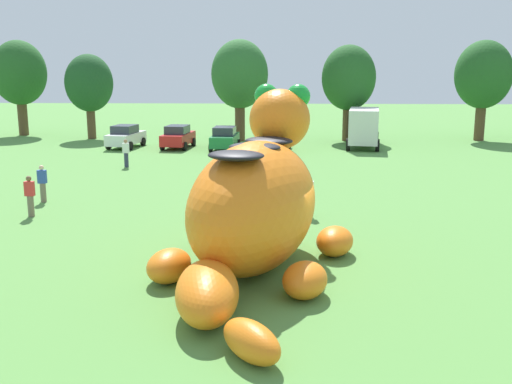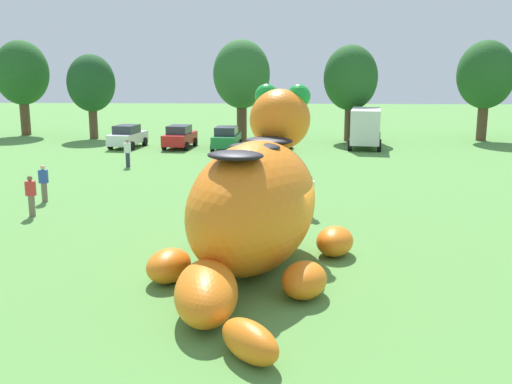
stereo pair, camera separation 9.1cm
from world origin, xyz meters
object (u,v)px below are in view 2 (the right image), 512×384
at_px(spectator_wandering, 309,196).
at_px(spectator_near_inflatable, 31,196).
at_px(box_truck, 366,126).
at_px(spectator_mid_field, 128,153).
at_px(car_white, 128,136).
at_px(car_red, 180,137).
at_px(spectator_by_cars, 44,184).
at_px(giant_inflatable_creature, 255,204).
at_px(car_orange, 277,139).
at_px(car_green, 226,138).

bearing_deg(spectator_wandering, spectator_near_inflatable, -177.32).
bearing_deg(box_truck, spectator_mid_field, -147.99).
distance_m(car_white, car_red, 3.99).
height_order(spectator_by_cars, spectator_wandering, same).
distance_m(giant_inflatable_creature, car_white, 29.04).
bearing_deg(car_white, spectator_by_cars, -87.18).
bearing_deg(spectator_near_inflatable, car_orange, 63.38).
distance_m(car_orange, box_truck, 7.14).
height_order(car_green, spectator_mid_field, car_green).
height_order(car_orange, box_truck, box_truck).
height_order(car_white, car_green, same).
xyz_separation_m(car_white, car_green, (7.61, -0.86, 0.00)).
distance_m(spectator_mid_field, spectator_by_cars, 9.68).
height_order(giant_inflatable_creature, car_red, giant_inflatable_creature).
xyz_separation_m(giant_inflatable_creature, spectator_by_cars, (-10.05, 8.57, -1.16)).
bearing_deg(spectator_wandering, car_white, 122.29).
xyz_separation_m(giant_inflatable_creature, car_green, (-3.34, 26.01, -1.15)).
distance_m(car_red, box_truck, 14.14).
relative_size(car_green, box_truck, 0.63).
bearing_deg(spectator_wandering, car_orange, 94.59).
distance_m(giant_inflatable_creature, car_green, 26.24).
bearing_deg(spectator_near_inflatable, car_white, 93.92).
relative_size(car_red, car_green, 1.02).
bearing_deg(spectator_wandering, box_truck, 76.53).
bearing_deg(car_orange, car_green, 175.43).
relative_size(car_white, car_red, 1.01).
height_order(giant_inflatable_creature, spectator_near_inflatable, giant_inflatable_creature).
relative_size(car_green, car_orange, 0.97).
bearing_deg(spectator_wandering, spectator_mid_field, 132.25).
relative_size(giant_inflatable_creature, spectator_by_cars, 6.48).
bearing_deg(car_white, spectator_mid_field, -75.39).
distance_m(car_white, car_orange, 11.41).
xyz_separation_m(car_green, box_truck, (10.46, 2.02, 0.74)).
bearing_deg(car_green, spectator_near_inflatable, -107.08).
xyz_separation_m(box_truck, spectator_by_cars, (-17.16, -19.46, -0.75)).
height_order(car_white, spectator_by_cars, car_white).
bearing_deg(spectator_mid_field, giant_inflatable_creature, -64.44).
relative_size(car_green, spectator_near_inflatable, 2.44).
height_order(giant_inflatable_creature, spectator_by_cars, giant_inflatable_creature).
xyz_separation_m(car_white, spectator_wandering, (12.90, -20.41, -0.01)).
xyz_separation_m(giant_inflatable_creature, car_white, (-10.95, 26.87, -1.15)).
bearing_deg(car_white, giant_inflatable_creature, -67.82).
xyz_separation_m(car_orange, spectator_mid_field, (-9.08, -7.55, -0.01)).
bearing_deg(spectator_wandering, spectator_by_cars, 170.02).
xyz_separation_m(car_orange, spectator_by_cars, (-10.45, -17.14, -0.01)).
relative_size(spectator_near_inflatable, spectator_wandering, 1.00).
xyz_separation_m(car_red, spectator_wandering, (8.90, -20.35, -0.01)).
height_order(car_red, spectator_by_cars, car_red).
xyz_separation_m(car_red, car_green, (3.62, -0.81, 0.00)).
relative_size(spectator_near_inflatable, spectator_by_cars, 1.00).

